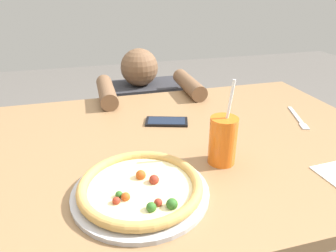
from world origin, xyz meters
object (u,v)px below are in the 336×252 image
at_px(fork, 298,119).
at_px(cell_phone, 167,122).
at_px(diner_seated, 143,141).
at_px(drink_cup_colored, 223,140).
at_px(pizza_near, 141,188).

bearing_deg(fork, cell_phone, 168.37).
height_order(cell_phone, diner_seated, diner_seated).
bearing_deg(drink_cup_colored, diner_seated, 95.66).
bearing_deg(pizza_near, diner_seated, 79.53).
distance_m(pizza_near, cell_phone, 0.41).
height_order(drink_cup_colored, cell_phone, drink_cup_colored).
relative_size(pizza_near, diner_seated, 0.36).
distance_m(fork, diner_seated, 0.85).
xyz_separation_m(pizza_near, cell_phone, (0.16, 0.37, -0.01)).
xyz_separation_m(pizza_near, fork, (0.64, 0.28, -0.02)).
relative_size(drink_cup_colored, diner_seated, 0.26).
height_order(drink_cup_colored, fork, drink_cup_colored).
relative_size(pizza_near, fork, 1.67).
distance_m(cell_phone, diner_seated, 0.63).
xyz_separation_m(pizza_near, drink_cup_colored, (0.25, 0.08, 0.05)).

